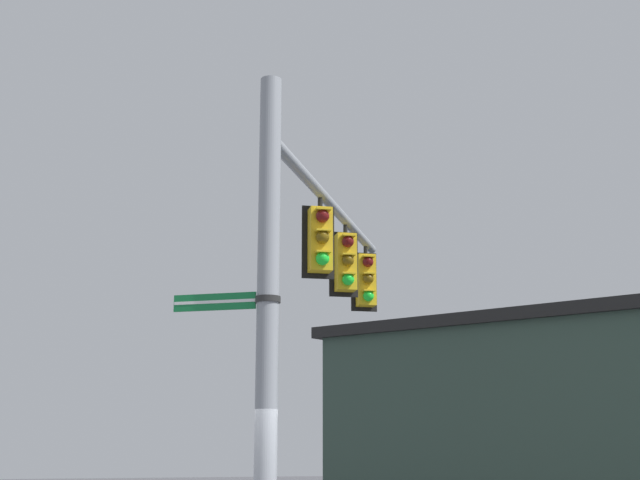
{
  "coord_description": "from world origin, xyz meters",
  "views": [
    {
      "loc": [
        1.54,
        10.5,
        2.13
      ],
      "look_at": [
        -1.18,
        -2.35,
        5.28
      ],
      "focal_mm": 46.87,
      "sensor_mm": 36.0,
      "label": 1
    }
  ],
  "objects_px": {
    "traffic_light_mid_outer": "(366,280)",
    "street_name_sign": "(242,301)",
    "traffic_light_mid_inner": "(346,262)",
    "traffic_light_nearest_pole": "(320,239)"
  },
  "relations": [
    {
      "from": "street_name_sign",
      "to": "traffic_light_mid_outer",
      "type": "bearing_deg",
      "value": -119.92
    },
    {
      "from": "traffic_light_mid_outer",
      "to": "traffic_light_mid_inner",
      "type": "bearing_deg",
      "value": 63.34
    },
    {
      "from": "traffic_light_nearest_pole",
      "to": "traffic_light_mid_outer",
      "type": "xyz_separation_m",
      "value": [
        -1.65,
        -3.28,
        0.0
      ]
    },
    {
      "from": "traffic_light_mid_inner",
      "to": "traffic_light_mid_outer",
      "type": "relative_size",
      "value": 1.0
    },
    {
      "from": "traffic_light_nearest_pole",
      "to": "traffic_light_mid_outer",
      "type": "bearing_deg",
      "value": -116.66
    },
    {
      "from": "traffic_light_mid_outer",
      "to": "traffic_light_nearest_pole",
      "type": "bearing_deg",
      "value": 63.34
    },
    {
      "from": "traffic_light_nearest_pole",
      "to": "traffic_light_mid_outer",
      "type": "relative_size",
      "value": 1.0
    },
    {
      "from": "traffic_light_mid_outer",
      "to": "street_name_sign",
      "type": "xyz_separation_m",
      "value": [
        3.15,
        5.47,
        -1.41
      ]
    },
    {
      "from": "traffic_light_mid_inner",
      "to": "traffic_light_mid_outer",
      "type": "xyz_separation_m",
      "value": [
        -0.82,
        -1.64,
        0.0
      ]
    },
    {
      "from": "traffic_light_nearest_pole",
      "to": "traffic_light_mid_inner",
      "type": "distance_m",
      "value": 1.84
    }
  ]
}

